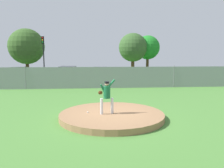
{
  "coord_description": "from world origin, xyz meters",
  "views": [
    {
      "loc": [
        -0.93,
        -10.37,
        2.98
      ],
      "look_at": [
        0.25,
        2.59,
        1.32
      ],
      "focal_mm": 36.01,
      "sensor_mm": 36.0,
      "label": 1
    }
  ],
  "objects": [
    {
      "name": "tree_tall_centre",
      "position": [
        5.28,
        23.23,
        4.15
      ],
      "size": [
        4.27,
        4.27,
        6.31
      ],
      "color": "#4C331E",
      "rests_on": "ground_plane"
    },
    {
      "name": "ground_plane",
      "position": [
        0.0,
        6.0,
        0.0
      ],
      "size": [
        80.0,
        80.0,
        0.0
      ],
      "primitive_type": "plane",
      "color": "#4C8438"
    },
    {
      "name": "baseball",
      "position": [
        -1.14,
        0.06,
        0.31
      ],
      "size": [
        0.07,
        0.07,
        0.07
      ],
      "primitive_type": "sphere",
      "color": "white",
      "rests_on": "pitchers_mound"
    },
    {
      "name": "tree_slender_far",
      "position": [
        7.73,
        23.98,
        4.17
      ],
      "size": [
        3.67,
        3.67,
        6.03
      ],
      "color": "#4C331E",
      "rests_on": "ground_plane"
    },
    {
      "name": "chainlink_fence",
      "position": [
        0.0,
        10.0,
        0.97
      ],
      "size": [
        33.89,
        0.07,
        2.05
      ],
      "color": "gray",
      "rests_on": "ground_plane"
    },
    {
      "name": "pitchers_mound",
      "position": [
        0.0,
        0.0,
        0.13
      ],
      "size": [
        4.95,
        4.95,
        0.27
      ],
      "primitive_type": "cylinder",
      "color": "#99704C",
      "rests_on": "ground_plane"
    },
    {
      "name": "traffic_light_near",
      "position": [
        -6.94,
        18.76,
        3.61
      ],
      "size": [
        0.28,
        0.46,
        5.33
      ],
      "color": "black",
      "rests_on": "ground_plane"
    },
    {
      "name": "parked_car_champagne",
      "position": [
        -8.91,
        14.18,
        0.82
      ],
      "size": [
        1.9,
        4.68,
        1.71
      ],
      "color": "tan",
      "rests_on": "ground_plane"
    },
    {
      "name": "tree_broad_right",
      "position": [
        -9.63,
        21.16,
        4.17
      ],
      "size": [
        4.77,
        4.77,
        6.57
      ],
      "color": "#4C331E",
      "rests_on": "ground_plane"
    },
    {
      "name": "parked_car_teal",
      "position": [
        -3.51,
        14.28,
        0.86
      ],
      "size": [
        1.94,
        4.64,
        1.81
      ],
      "color": "#146066",
      "rests_on": "ground_plane"
    },
    {
      "name": "pitcher_youth",
      "position": [
        -0.25,
        -0.14,
        1.2
      ],
      "size": [
        0.8,
        0.32,
        1.62
      ],
      "color": "silver",
      "rests_on": "pitchers_mound"
    },
    {
      "name": "asphalt_strip",
      "position": [
        0.0,
        14.5,
        0.0
      ],
      "size": [
        44.0,
        7.0,
        0.01
      ],
      "primitive_type": "cube",
      "color": "#2B2B2D",
      "rests_on": "ground_plane"
    },
    {
      "name": "parked_car_slate",
      "position": [
        10.92,
        14.36,
        0.77
      ],
      "size": [
        1.92,
        4.6,
        1.59
      ],
      "color": "slate",
      "rests_on": "ground_plane"
    },
    {
      "name": "parked_car_white",
      "position": [
        0.08,
        14.95,
        0.79
      ],
      "size": [
        1.8,
        4.72,
        1.66
      ],
      "color": "silver",
      "rests_on": "ground_plane"
    }
  ]
}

